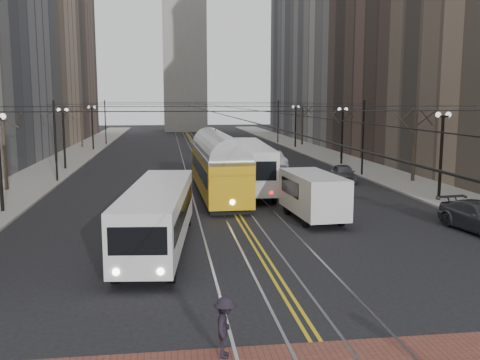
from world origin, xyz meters
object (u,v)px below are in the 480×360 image
object	(u,v)px
rear_bus	(246,167)
sedan_grey	(344,173)
cargo_van	(313,197)
pedestrian_d	(225,327)
streetcar	(218,171)
transit_bus	(158,218)
sedan_silver	(273,159)

from	to	relation	value
rear_bus	sedan_grey	xyz separation A→B (m)	(8.50, 3.00, -1.02)
cargo_van	pedestrian_d	size ratio (longest dim) A/B	3.63
rear_bus	sedan_grey	bearing A→B (deg)	22.31
streetcar	sedan_grey	xyz separation A→B (m)	(10.80, 5.01, -1.00)
rear_bus	cargo_van	world-z (taller)	rear_bus
sedan_grey	pedestrian_d	bearing A→B (deg)	-106.08
sedan_grey	pedestrian_d	world-z (taller)	pedestrian_d
transit_bus	sedan_grey	world-z (taller)	transit_bus
transit_bus	cargo_van	size ratio (longest dim) A/B	1.94
sedan_grey	rear_bus	bearing A→B (deg)	-152.52
sedan_grey	streetcar	bearing A→B (deg)	-147.03
sedan_grey	cargo_van	bearing A→B (deg)	-107.15
cargo_van	sedan_grey	size ratio (longest dim) A/B	1.43
transit_bus	rear_bus	size ratio (longest dim) A/B	0.86
rear_bus	pedestrian_d	xyz separation A→B (m)	(-4.39, -25.75, -0.90)
transit_bus	sedan_silver	xyz separation A→B (m)	(10.82, 28.21, -0.61)
cargo_van	streetcar	bearing A→B (deg)	114.48
cargo_van	sedan_silver	bearing A→B (deg)	80.44
streetcar	transit_bus	bearing A→B (deg)	-107.61
cargo_van	sedan_silver	size ratio (longest dim) A/B	1.19
streetcar	sedan_grey	size ratio (longest dim) A/B	3.51
streetcar	rear_bus	distance (m)	3.06
rear_bus	streetcar	bearing A→B (deg)	-135.84
sedan_grey	sedan_silver	bearing A→B (deg)	119.59
transit_bus	pedestrian_d	size ratio (longest dim) A/B	7.04
rear_bus	cargo_van	xyz separation A→B (m)	(2.20, -10.39, -0.42)
rear_bus	cargo_van	size ratio (longest dim) A/B	2.25
cargo_van	sedan_silver	world-z (taller)	cargo_van
rear_bus	pedestrian_d	bearing A→B (deg)	-96.76
streetcar	pedestrian_d	xyz separation A→B (m)	(-2.09, -23.74, -0.88)
streetcar	cargo_van	distance (m)	9.51
streetcar	cargo_van	world-z (taller)	streetcar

